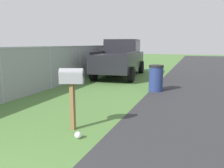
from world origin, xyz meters
TOP-DOWN VIEW (x-y plane):
  - mailbox at (3.62, -0.05)m, footprint 0.35×0.53m
  - pickup_truck at (11.70, 1.58)m, footprint 5.44×2.58m
  - trash_bin at (8.23, -1.04)m, footprint 0.57×0.57m
  - fence_section at (8.41, 3.10)m, footprint 17.39×0.07m
  - litter_bag_by_mailbox at (3.24, -0.39)m, footprint 0.14×0.14m

SIDE VIEW (x-z plane):
  - litter_bag_by_mailbox at x=3.24m, z-range 0.00..0.14m
  - trash_bin at x=8.23m, z-range 0.00..1.03m
  - fence_section at x=8.41m, z-range 0.07..1.81m
  - mailbox at x=3.62m, z-range 0.40..1.75m
  - pickup_truck at x=11.70m, z-range 0.06..2.15m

